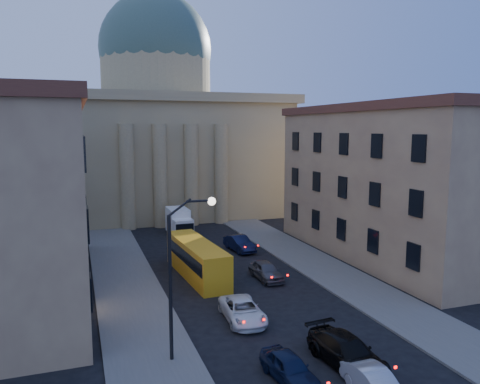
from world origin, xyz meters
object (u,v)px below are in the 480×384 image
object	(u,v)px
street_lamp	(180,265)
box_truck	(179,223)
car_right_near	(376,384)
city_bus	(197,258)
car_left_near	(289,368)

from	to	relation	value
street_lamp	box_truck	world-z (taller)	street_lamp
street_lamp	car_right_near	xyz separation A→B (m)	(7.77, -6.45, -4.63)
city_bus	street_lamp	bearing A→B (deg)	-111.38
street_lamp	car_right_near	bearing A→B (deg)	-39.72
city_bus	car_left_near	bearing A→B (deg)	-93.10
box_truck	car_right_near	bearing A→B (deg)	-88.00
box_truck	street_lamp	bearing A→B (deg)	-102.39
car_left_near	box_truck	distance (m)	33.33
car_left_near	box_truck	bearing A→B (deg)	82.08
car_right_near	street_lamp	bearing A→B (deg)	138.71
street_lamp	box_truck	xyz separation A→B (m)	(6.17, 29.43, -3.83)
street_lamp	car_right_near	distance (m)	11.11
street_lamp	car_left_near	world-z (taller)	street_lamp
car_left_near	city_bus	bearing A→B (deg)	85.61
street_lamp	city_bus	distance (m)	14.90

